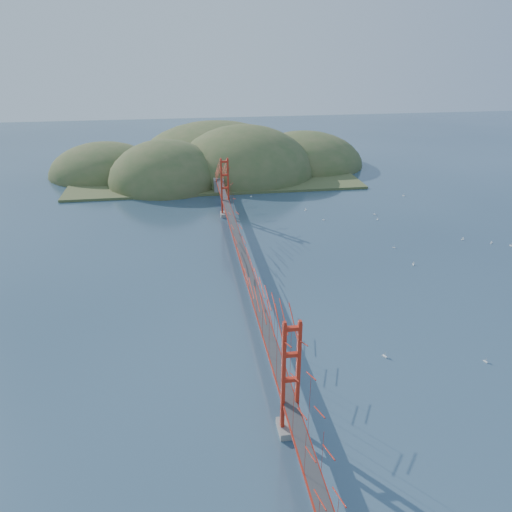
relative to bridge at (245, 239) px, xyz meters
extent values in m
plane|color=#2C4459|center=(0.00, -0.18, -7.01)|extent=(320.00, 320.00, 0.00)
cube|color=gray|center=(0.00, -30.18, -6.66)|extent=(2.00, 2.40, 0.70)
cube|color=gray|center=(0.00, 29.82, -6.66)|extent=(2.00, 2.40, 0.70)
cube|color=#A82112|center=(0.00, -0.18, -3.71)|extent=(1.40, 92.00, 0.16)
cube|color=#A82112|center=(0.00, -0.18, -3.91)|extent=(1.33, 92.00, 0.24)
cube|color=#38383A|center=(0.00, -0.18, -3.61)|extent=(1.19, 92.00, 0.03)
cube|color=gray|center=(0.00, 45.82, -5.36)|extent=(2.20, 2.60, 3.30)
cube|color=brown|center=(0.00, 63.82, -6.76)|extent=(70.00, 40.00, 0.60)
ellipsoid|color=brown|center=(-12.00, 55.82, -7.01)|extent=(28.00, 28.00, 21.00)
ellipsoid|color=brown|center=(8.00, 61.82, -7.01)|extent=(36.00, 36.00, 25.00)
ellipsoid|color=brown|center=(26.00, 69.82, -7.01)|extent=(32.00, 32.00, 18.00)
ellipsoid|color=brown|center=(-28.00, 67.82, -7.01)|extent=(28.00, 28.00, 16.00)
ellipsoid|color=brown|center=(2.00, 77.82, -7.01)|extent=(44.00, 44.00, 22.00)
cube|color=white|center=(23.83, -23.19, -6.95)|extent=(0.32, 0.54, 0.09)
cylinder|color=white|center=(23.83, -23.19, -6.67)|extent=(0.01, 0.01, 0.56)
cube|color=white|center=(18.69, 24.33, -6.96)|extent=(0.49, 0.28, 0.09)
cylinder|color=white|center=(18.69, 24.33, -6.70)|extent=(0.01, 0.01, 0.51)
cube|color=white|center=(29.82, 26.04, -6.94)|extent=(0.62, 0.49, 0.11)
cylinder|color=white|center=(29.82, 26.04, -6.61)|extent=(0.02, 0.02, 0.66)
cube|color=white|center=(6.87, 41.82, -6.96)|extent=(0.50, 0.31, 0.09)
cylinder|color=white|center=(6.87, 41.82, -6.70)|extent=(0.01, 0.01, 0.52)
cube|color=white|center=(40.31, 10.74, -6.95)|extent=(0.53, 0.25, 0.09)
cylinder|color=white|center=(40.31, 10.74, -6.68)|extent=(0.01, 0.01, 0.55)
cube|color=white|center=(27.04, 2.12, -6.94)|extent=(0.40, 0.63, 0.11)
cylinder|color=white|center=(27.04, 2.12, -6.62)|extent=(0.02, 0.02, 0.66)
cube|color=white|center=(40.97, 37.28, -6.94)|extent=(0.39, 0.62, 0.11)
cylinder|color=white|center=(40.97, 37.28, -6.62)|extent=(0.02, 0.02, 0.64)
cube|color=white|center=(47.05, 6.90, -6.95)|extent=(0.29, 0.60, 0.10)
cylinder|color=white|center=(47.05, 6.90, -6.63)|extent=(0.02, 0.02, 0.62)
cube|color=white|center=(44.35, 8.45, -6.96)|extent=(0.51, 0.33, 0.09)
cylinder|color=white|center=(44.35, 8.45, -6.69)|extent=(0.01, 0.01, 0.53)
cube|color=white|center=(13.13, -20.55, -6.94)|extent=(0.42, 0.64, 0.11)
cylinder|color=white|center=(13.13, -20.55, -6.61)|extent=(0.02, 0.02, 0.67)
cube|color=white|center=(26.80, 9.16, -6.96)|extent=(0.45, 0.45, 0.09)
cylinder|color=white|center=(26.80, 9.16, -6.70)|extent=(0.01, 0.01, 0.52)
cube|color=white|center=(29.24, 23.01, -6.95)|extent=(0.48, 0.47, 0.09)
cylinder|color=white|center=(29.24, 23.01, -6.68)|extent=(0.01, 0.01, 0.55)
cube|color=white|center=(16.65, 30.71, -6.95)|extent=(0.59, 0.43, 0.10)
cylinder|color=white|center=(16.65, 30.71, -6.64)|extent=(0.02, 0.02, 0.62)
camera|label=1|loc=(-8.32, -64.57, 26.25)|focal=35.00mm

